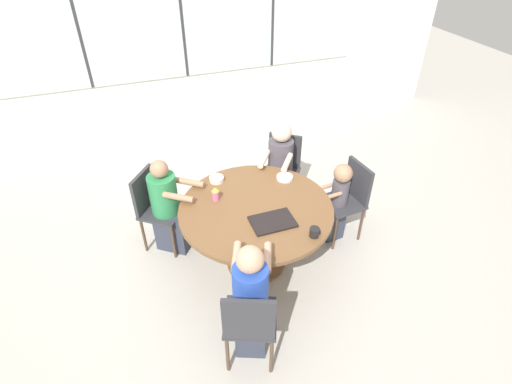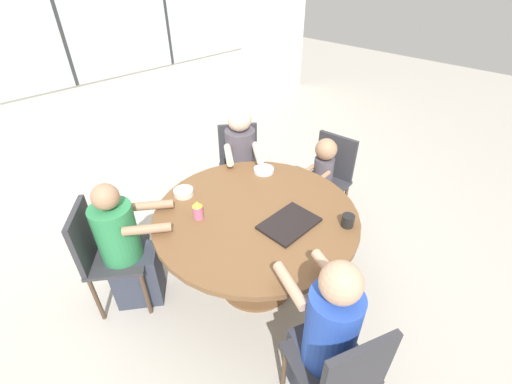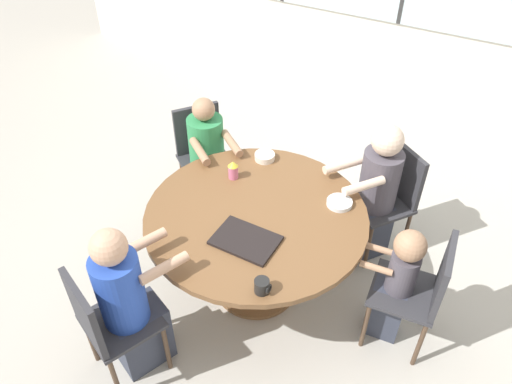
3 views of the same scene
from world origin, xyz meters
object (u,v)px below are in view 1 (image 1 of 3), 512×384
at_px(chair_for_toddler, 350,194).
at_px(person_toddler, 337,203).
at_px(person_man_blue_shirt, 279,172).
at_px(person_woman_green_shirt, 251,303).
at_px(bowl_white_shallow, 217,179).
at_px(bowl_cereal, 285,177).
at_px(person_man_teal_shirt, 169,210).
at_px(coffee_mug, 315,232).
at_px(chair_for_woman_green_shirt, 250,322).
at_px(sippy_cup, 216,194).
at_px(chair_for_man_teal_shirt, 154,203).
at_px(chair_for_man_blue_shirt, 283,165).

height_order(chair_for_toddler, person_toddler, person_toddler).
bearing_deg(person_man_blue_shirt, chair_for_toddler, 166.18).
xyz_separation_m(person_woman_green_shirt, bowl_white_shallow, (0.12, 1.41, 0.22)).
xyz_separation_m(bowl_white_shallow, bowl_cereal, (0.67, -0.20, -0.01)).
distance_m(person_man_blue_shirt, person_man_teal_shirt, 1.31).
bearing_deg(bowl_white_shallow, coffee_mug, -62.10).
height_order(person_man_teal_shirt, coffee_mug, person_man_teal_shirt).
bearing_deg(chair_for_woman_green_shirt, person_man_teal_shirt, 124.18).
height_order(person_toddler, sippy_cup, person_toddler).
relative_size(chair_for_man_teal_shirt, bowl_cereal, 5.24).
height_order(chair_for_man_teal_shirt, coffee_mug, chair_for_man_teal_shirt).
distance_m(chair_for_woman_green_shirt, sippy_cup, 1.29).
xyz_separation_m(person_man_blue_shirt, bowl_white_shallow, (-0.78, -0.21, 0.23)).
xyz_separation_m(chair_for_toddler, person_man_teal_shirt, (-1.83, 0.45, -0.05)).
distance_m(person_man_blue_shirt, bowl_cereal, 0.48).
relative_size(chair_for_woman_green_shirt, coffee_mug, 9.70).
bearing_deg(person_man_teal_shirt, coffee_mug, 81.58).
distance_m(chair_for_toddler, person_man_teal_shirt, 1.89).
relative_size(person_man_teal_shirt, sippy_cup, 7.72).
bearing_deg(chair_for_man_teal_shirt, person_woman_green_shirt, 55.72).
xyz_separation_m(chair_for_woman_green_shirt, bowl_white_shallow, (0.18, 1.55, 0.23)).
bearing_deg(person_woman_green_shirt, chair_for_woman_green_shirt, -90.00).
bearing_deg(bowl_white_shallow, sippy_cup, -106.54).
bearing_deg(person_woman_green_shirt, chair_for_man_blue_shirt, 82.37).
relative_size(chair_for_man_teal_shirt, coffee_mug, 9.70).
bearing_deg(sippy_cup, person_woman_green_shirt, -91.82).
xyz_separation_m(chair_for_woman_green_shirt, person_woman_green_shirt, (0.06, 0.15, 0.00)).
distance_m(person_woman_green_shirt, bowl_cereal, 1.46).
relative_size(chair_for_man_blue_shirt, person_woman_green_shirt, 0.77).
relative_size(chair_for_man_teal_shirt, person_man_blue_shirt, 0.78).
relative_size(person_man_teal_shirt, coffee_mug, 11.69).
bearing_deg(sippy_cup, chair_for_man_teal_shirt, 143.82).
bearing_deg(bowl_cereal, person_man_teal_shirt, 169.74).
distance_m(chair_for_man_teal_shirt, chair_for_toddler, 2.04).
xyz_separation_m(chair_for_man_blue_shirt, person_woman_green_shirt, (-1.00, -1.74, 0.00)).
relative_size(person_woman_green_shirt, coffee_mug, 12.65).
distance_m(person_man_teal_shirt, bowl_cereal, 1.23).
relative_size(chair_for_toddler, bowl_cereal, 5.24).
height_order(person_woman_green_shirt, sippy_cup, person_woman_green_shirt).
relative_size(chair_for_woman_green_shirt, chair_for_man_blue_shirt, 1.00).
height_order(chair_for_man_blue_shirt, person_woman_green_shirt, person_woman_green_shirt).
bearing_deg(person_man_blue_shirt, sippy_cup, 66.52).
height_order(chair_for_woman_green_shirt, coffee_mug, chair_for_woman_green_shirt).
bearing_deg(sippy_cup, bowl_cereal, 7.30).
height_order(chair_for_woman_green_shirt, person_woman_green_shirt, person_woman_green_shirt).
distance_m(chair_for_woman_green_shirt, coffee_mug, 0.93).
bearing_deg(bowl_cereal, chair_for_man_blue_shirt, 68.36).
bearing_deg(chair_for_woman_green_shirt, bowl_cereal, 80.14).
bearing_deg(person_man_teal_shirt, sippy_cup, 90.65).
bearing_deg(bowl_cereal, sippy_cup, -172.70).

